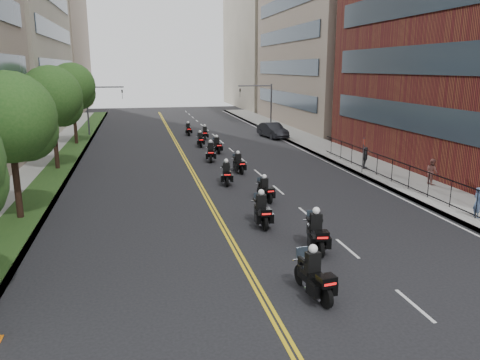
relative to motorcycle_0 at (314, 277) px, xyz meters
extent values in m
plane|color=black|center=(-0.24, -1.28, -0.71)|extent=(160.00, 160.00, 0.00)
cube|color=gray|center=(11.76, 23.72, -0.64)|extent=(4.00, 90.00, 0.15)
cube|color=gray|center=(-12.24, 23.72, -0.64)|extent=(4.00, 90.00, 0.15)
cube|color=#1D3E16|center=(-11.44, 23.72, -0.54)|extent=(2.00, 90.00, 0.04)
cube|color=#333F4C|center=(13.71, 15.72, 2.79)|extent=(0.12, 25.80, 1.80)
cube|color=#333F4C|center=(13.71, 15.72, 6.79)|extent=(0.12, 25.80, 1.80)
cube|color=#333F4C|center=(13.71, 15.72, 10.79)|extent=(0.12, 25.80, 1.80)
cube|color=gray|center=(21.26, 46.72, 14.29)|extent=(15.00, 28.00, 30.00)
cube|color=#333F4C|center=(13.71, 46.72, 2.79)|extent=(0.12, 24.08, 1.80)
cube|color=#333F4C|center=(13.71, 46.72, 6.79)|extent=(0.12, 24.08, 1.80)
cube|color=#333F4C|center=(13.71, 46.72, 10.79)|extent=(0.12, 24.08, 1.80)
cube|color=#333F4C|center=(13.71, 46.72, 14.79)|extent=(0.12, 24.08, 1.80)
cube|color=gray|center=(21.26, 76.72, 12.29)|extent=(15.00, 28.00, 26.00)
cube|color=#333F4C|center=(-14.19, 46.72, 2.79)|extent=(0.12, 24.08, 1.80)
cube|color=#333F4C|center=(-14.19, 46.72, 6.79)|extent=(0.12, 24.08, 1.80)
cube|color=#333F4C|center=(-14.19, 46.72, 10.79)|extent=(0.12, 24.08, 1.80)
cube|color=gray|center=(-22.24, 76.72, 12.29)|extent=(16.00, 28.00, 26.00)
cube|color=black|center=(10.76, 10.72, 0.89)|extent=(0.05, 28.00, 0.05)
cube|color=black|center=(10.76, 10.72, -0.41)|extent=(0.05, 28.00, 0.05)
cylinder|color=#321D16|center=(-11.44, 10.72, 1.70)|extent=(0.32, 0.32, 4.83)
sphere|color=#21511B|center=(-11.44, 10.72, 4.46)|extent=(4.40, 4.40, 4.40)
sphere|color=#21511B|center=(-10.84, 11.12, 3.77)|extent=(3.08, 3.08, 3.08)
cylinder|color=#321D16|center=(-11.44, 22.72, 1.84)|extent=(0.32, 0.32, 5.11)
sphere|color=#21511B|center=(-11.44, 22.72, 4.76)|extent=(4.40, 4.40, 4.40)
sphere|color=#21511B|center=(-10.84, 23.12, 4.03)|extent=(3.08, 3.08, 3.08)
cylinder|color=#321D16|center=(-11.44, 34.72, 1.98)|extent=(0.32, 0.32, 5.39)
sphere|color=#21511B|center=(-11.44, 34.72, 5.06)|extent=(4.40, 4.40, 4.40)
sphere|color=#21511B|center=(-10.84, 35.12, 4.29)|extent=(3.08, 3.08, 3.08)
cylinder|color=#3F3F44|center=(10.26, 40.72, 2.09)|extent=(0.18, 0.18, 5.60)
cylinder|color=#3F3F44|center=(8.26, 40.72, 4.69)|extent=(4.00, 0.14, 0.14)
imported|color=black|center=(6.46, 40.72, 3.89)|extent=(0.16, 0.20, 1.00)
cylinder|color=#3F3F44|center=(-10.74, 40.72, 2.09)|extent=(0.18, 0.18, 5.60)
cylinder|color=#3F3F44|center=(-8.74, 40.72, 4.69)|extent=(4.00, 0.14, 0.14)
imported|color=black|center=(-6.94, 40.72, 3.89)|extent=(0.16, 0.20, 1.00)
cylinder|color=black|center=(0.11, -0.76, -0.35)|extent=(0.25, 0.74, 0.73)
cylinder|color=black|center=(-0.13, 0.94, -0.35)|extent=(0.25, 0.74, 0.73)
cube|color=black|center=(-0.01, 0.09, -0.05)|extent=(0.65, 1.50, 0.43)
cube|color=silver|center=(-0.02, 0.14, -0.30)|extent=(0.48, 0.64, 0.32)
cube|color=black|center=(0.11, -0.76, 0.21)|extent=(0.61, 0.52, 0.34)
cube|color=red|center=(0.14, -0.99, 0.19)|extent=(0.43, 0.09, 0.08)
cube|color=black|center=(-0.02, 0.14, 0.49)|extent=(0.51, 0.36, 0.66)
sphere|color=white|center=(-0.02, 0.15, 0.94)|extent=(0.31, 0.31, 0.31)
cylinder|color=black|center=(1.48, 3.08, -0.34)|extent=(0.25, 0.76, 0.74)
cylinder|color=black|center=(1.72, 4.82, -0.34)|extent=(0.25, 0.76, 0.74)
cube|color=black|center=(1.60, 3.95, -0.03)|extent=(0.66, 1.53, 0.44)
cube|color=silver|center=(1.61, 4.01, -0.29)|extent=(0.49, 0.65, 0.33)
cube|color=black|center=(1.48, 3.08, 0.23)|extent=(0.63, 0.53, 0.35)
cube|color=red|center=(1.45, 2.86, 0.21)|extent=(0.44, 0.09, 0.08)
cube|color=black|center=(1.61, 4.01, 0.51)|extent=(0.52, 0.37, 0.68)
sphere|color=white|center=(1.61, 4.02, 0.97)|extent=(0.32, 0.32, 0.32)
cylinder|color=black|center=(0.15, 6.65, -0.35)|extent=(0.18, 0.72, 0.72)
cylinder|color=black|center=(0.22, 8.34, -0.35)|extent=(0.18, 0.72, 0.72)
cube|color=black|center=(0.18, 7.49, -0.06)|extent=(0.50, 1.44, 0.42)
cube|color=silver|center=(0.19, 7.55, -0.30)|extent=(0.42, 0.60, 0.32)
cube|color=black|center=(0.15, 6.65, 0.19)|extent=(0.57, 0.47, 0.34)
cube|color=red|center=(0.14, 6.43, 0.17)|extent=(0.42, 0.05, 0.07)
cube|color=black|center=(0.19, 7.55, 0.47)|extent=(0.48, 0.31, 0.65)
sphere|color=white|center=(0.19, 7.56, 0.91)|extent=(0.31, 0.31, 0.31)
cylinder|color=black|center=(1.58, 10.91, -0.40)|extent=(0.20, 0.63, 0.62)
cylinder|color=black|center=(1.39, 12.36, -0.40)|extent=(0.20, 0.63, 0.62)
cube|color=black|center=(1.49, 11.64, -0.15)|extent=(0.53, 1.27, 0.36)
cube|color=silver|center=(1.48, 11.68, -0.36)|extent=(0.41, 0.54, 0.27)
cube|color=black|center=(1.58, 10.91, 0.07)|extent=(0.52, 0.44, 0.29)
cube|color=red|center=(1.60, 10.72, 0.05)|extent=(0.37, 0.07, 0.06)
cube|color=black|center=(1.48, 11.68, 0.31)|extent=(0.43, 0.30, 0.57)
sphere|color=white|center=(1.48, 11.69, 0.69)|extent=(0.26, 0.26, 0.26)
cylinder|color=black|center=(-0.02, 15.23, -0.38)|extent=(0.22, 0.69, 0.68)
cylinder|color=black|center=(0.18, 16.81, -0.38)|extent=(0.22, 0.69, 0.68)
cube|color=black|center=(0.08, 16.02, -0.10)|extent=(0.58, 1.38, 0.40)
cube|color=silver|center=(0.08, 16.07, -0.33)|extent=(0.44, 0.59, 0.30)
cube|color=black|center=(-0.02, 15.23, 0.14)|extent=(0.56, 0.48, 0.32)
cube|color=red|center=(-0.04, 15.02, 0.12)|extent=(0.40, 0.08, 0.07)
cube|color=black|center=(0.08, 16.07, 0.40)|extent=(0.47, 0.33, 0.62)
sphere|color=white|center=(0.09, 16.08, 0.82)|extent=(0.29, 0.29, 0.29)
cylinder|color=black|center=(1.65, 18.46, -0.39)|extent=(0.20, 0.66, 0.65)
cylinder|color=black|center=(1.50, 19.99, -0.39)|extent=(0.20, 0.66, 0.65)
cube|color=black|center=(1.58, 19.23, -0.12)|extent=(0.52, 1.33, 0.38)
cube|color=silver|center=(1.57, 19.27, -0.34)|extent=(0.41, 0.56, 0.29)
cube|color=black|center=(1.65, 18.46, 0.11)|extent=(0.53, 0.45, 0.31)
cube|color=red|center=(1.67, 18.26, 0.09)|extent=(0.38, 0.07, 0.07)
cube|color=black|center=(1.57, 19.27, 0.36)|extent=(0.45, 0.31, 0.59)
sphere|color=white|center=(1.57, 19.28, 0.76)|extent=(0.28, 0.28, 0.28)
cylinder|color=black|center=(0.17, 23.07, -0.36)|extent=(0.24, 0.73, 0.71)
cylinder|color=black|center=(0.39, 24.73, -0.36)|extent=(0.24, 0.73, 0.71)
cube|color=black|center=(0.28, 23.90, -0.06)|extent=(0.62, 1.46, 0.42)
cube|color=silver|center=(0.29, 23.95, -0.31)|extent=(0.47, 0.62, 0.31)
cube|color=black|center=(0.17, 23.07, 0.19)|extent=(0.60, 0.51, 0.34)
cube|color=red|center=(0.14, 22.85, 0.17)|extent=(0.42, 0.09, 0.07)
cube|color=black|center=(0.29, 23.95, 0.46)|extent=(0.50, 0.35, 0.65)
sphere|color=white|center=(0.29, 23.96, 0.90)|extent=(0.30, 0.30, 0.30)
cylinder|color=black|center=(1.46, 26.81, -0.39)|extent=(0.17, 0.66, 0.66)
cylinder|color=black|center=(1.37, 28.35, -0.39)|extent=(0.17, 0.66, 0.66)
cube|color=black|center=(1.41, 27.58, -0.11)|extent=(0.48, 1.32, 0.39)
cube|color=silver|center=(1.41, 27.62, -0.34)|extent=(0.40, 0.55, 0.29)
cube|color=black|center=(1.46, 26.81, 0.12)|extent=(0.52, 0.43, 0.31)
cube|color=red|center=(1.47, 26.60, 0.10)|extent=(0.39, 0.05, 0.07)
cube|color=black|center=(1.41, 27.62, 0.37)|extent=(0.44, 0.29, 0.60)
sphere|color=white|center=(1.41, 27.63, 0.77)|extent=(0.28, 0.28, 0.28)
cylinder|color=black|center=(0.40, 30.57, -0.40)|extent=(0.14, 0.64, 0.63)
cylinder|color=black|center=(0.42, 32.06, -0.40)|extent=(0.14, 0.64, 0.63)
cube|color=black|center=(0.41, 31.31, -0.14)|extent=(0.40, 1.26, 0.37)
cube|color=silver|center=(0.41, 31.36, -0.35)|extent=(0.36, 0.52, 0.28)
cube|color=black|center=(0.40, 30.57, 0.09)|extent=(0.49, 0.40, 0.30)
cube|color=red|center=(0.40, 30.37, 0.07)|extent=(0.37, 0.03, 0.07)
cube|color=black|center=(0.41, 31.36, 0.33)|extent=(0.41, 0.27, 0.58)
sphere|color=white|center=(0.41, 31.37, 0.72)|extent=(0.27, 0.27, 0.27)
cylinder|color=black|center=(1.43, 35.04, -0.39)|extent=(0.21, 0.66, 0.65)
cylinder|color=black|center=(1.61, 36.56, -0.39)|extent=(0.21, 0.66, 0.65)
cube|color=black|center=(1.52, 35.80, -0.12)|extent=(0.55, 1.33, 0.38)
cube|color=silver|center=(1.53, 35.85, -0.34)|extent=(0.42, 0.56, 0.29)
cube|color=black|center=(1.43, 35.04, 0.11)|extent=(0.54, 0.46, 0.31)
cube|color=red|center=(1.41, 34.84, 0.09)|extent=(0.38, 0.07, 0.07)
cube|color=black|center=(1.53, 35.85, 0.35)|extent=(0.45, 0.31, 0.59)
sphere|color=white|center=(1.53, 35.86, 0.75)|extent=(0.28, 0.28, 0.28)
cylinder|color=black|center=(0.16, 38.69, -0.39)|extent=(0.15, 0.64, 0.64)
cylinder|color=black|center=(0.13, 40.19, -0.39)|extent=(0.15, 0.64, 0.64)
cube|color=black|center=(0.14, 39.44, -0.13)|extent=(0.42, 1.27, 0.38)
cube|color=silver|center=(0.14, 39.49, -0.35)|extent=(0.37, 0.52, 0.28)
cube|color=black|center=(0.16, 38.69, 0.09)|extent=(0.50, 0.40, 0.30)
cube|color=red|center=(0.17, 38.50, 0.07)|extent=(0.38, 0.04, 0.07)
cube|color=black|center=(0.14, 39.49, 0.34)|extent=(0.42, 0.27, 0.58)
sphere|color=white|center=(0.14, 39.50, 0.73)|extent=(0.27, 0.27, 0.27)
imported|color=black|center=(8.95, 35.50, 0.09)|extent=(2.49, 5.10, 1.61)
imported|color=#495F86|center=(10.96, 5.89, 0.21)|extent=(0.39, 0.58, 1.55)
imported|color=#92574F|center=(12.86, 12.48, 0.27)|extent=(0.65, 0.83, 1.67)
imported|color=#3D3E45|center=(10.96, 17.88, 0.25)|extent=(0.76, 1.03, 1.62)
camera|label=1|loc=(-5.50, -13.47, 6.77)|focal=35.00mm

